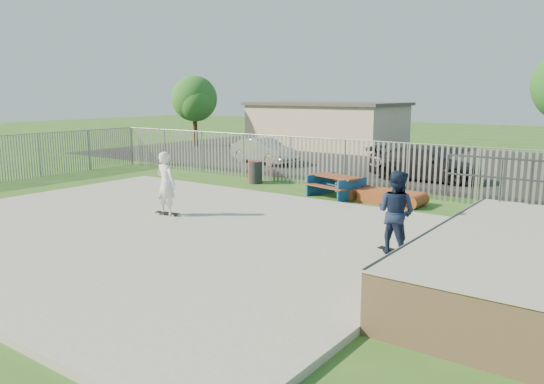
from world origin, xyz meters
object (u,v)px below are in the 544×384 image
Objects in this scene: trash_bin_grey at (256,172)px; car_dark at (425,164)px; car_silver at (264,151)px; skater_white at (166,184)px; funbox at (387,197)px; trash_bin_red at (255,171)px; picnic_table at (336,186)px; skater_navy at (396,212)px; tree_left at (194,99)px.

car_dark is at bearing 41.93° from trash_bin_grey.
car_silver is at bearing 123.76° from trash_bin_grey.
car_silver is 2.13× the size of skater_white.
car_silver is (-9.93, 6.02, 0.48)m from funbox.
trash_bin_grey reaches higher than trash_bin_red.
skater_white reaches higher than picnic_table.
car_dark is 12.07m from skater_navy.
tree_left is at bearing 142.63° from trash_bin_grey.
picnic_table is at bearing -11.87° from trash_bin_red.
trash_bin_red is at bearing 133.73° from trash_bin_grey.
skater_white is (2.19, -7.16, 0.66)m from trash_bin_red.
car_silver reaches higher than picnic_table.
funbox is 11.63m from car_silver.
skater_navy and skater_white have the same top height.
tree_left is at bearing -47.07° from skater_white.
trash_bin_red is 0.98× the size of trash_bin_grey.
trash_bin_grey is 0.19× the size of tree_left.
picnic_table is at bearing -42.07° from skater_navy.
trash_bin_red is 7.52m from skater_white.
skater_navy reaches higher than trash_bin_red.
skater_white is (-2.38, -6.20, 0.71)m from picnic_table.
skater_navy is (22.83, -17.00, -2.30)m from tree_left.
car_silver is 2.13× the size of skater_navy.
trash_bin_grey is (0.26, -0.27, 0.01)m from trash_bin_red.
trash_bin_red is 0.19× the size of car_dark.
tree_left is at bearing -28.21° from skater_navy.
car_silver is 13.50m from skater_white.
trash_bin_red reaches higher than funbox.
skater_navy is (12.73, -11.93, 0.42)m from car_silver.
trash_bin_grey is at bearing -135.59° from car_silver.
funbox is 6.36m from trash_bin_grey.
car_dark reaches higher than trash_bin_grey.
trash_bin_grey is at bearing -174.25° from picnic_table.
trash_bin_grey reaches higher than picnic_table.
trash_bin_red is 17.14m from tree_left.
picnic_table is 5.85m from car_dark.
picnic_table is at bearing -116.93° from car_silver.
funbox is 6.64m from trash_bin_red.
car_silver is 11.62m from tree_left.
trash_bin_grey is 0.23× the size of car_silver.
picnic_table is 2.02m from funbox.
skater_navy is at bearing -166.27° from car_dark.
tree_left is (-13.71, 10.47, 2.95)m from trash_bin_grey.
trash_bin_red is 11.59m from skater_navy.
skater_white is at bearing -73.01° from trash_bin_red.
skater_navy is at bearing -35.59° from trash_bin_grey.
picnic_table is at bearing -175.65° from funbox.
funbox is at bearing 17.06° from picnic_table.
picnic_table is 10.00m from car_silver.
trash_bin_red is at bearing -37.17° from tree_left.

